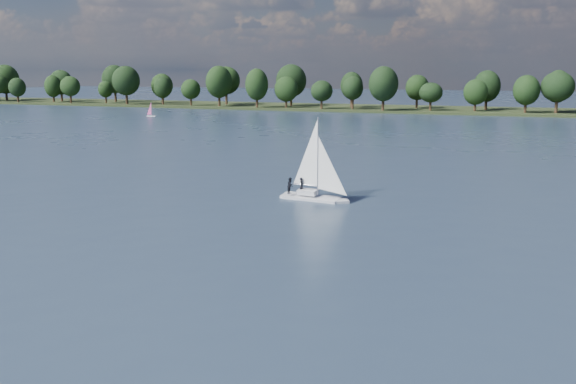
# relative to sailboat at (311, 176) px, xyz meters

# --- Properties ---
(ground) EXTENTS (700.00, 700.00, 0.00)m
(ground) POSITION_rel_sailboat_xyz_m (-10.03, 52.33, -2.68)
(ground) COLOR #233342
(ground) RESTS_ON ground
(far_shore) EXTENTS (660.00, 40.00, 1.50)m
(far_shore) POSITION_rel_sailboat_xyz_m (-10.03, 164.33, -2.68)
(far_shore) COLOR black
(far_shore) RESTS_ON ground
(sailboat) EXTENTS (7.48, 2.89, 9.59)m
(sailboat) POSITION_rel_sailboat_xyz_m (0.00, 0.00, 0.00)
(sailboat) COLOR silver
(sailboat) RESTS_ON ground
(dinghy_pink) EXTENTS (3.00, 1.43, 4.64)m
(dinghy_pink) POSITION_rel_sailboat_xyz_m (-87.96, 104.79, -1.58)
(dinghy_pink) COLOR white
(dinghy_pink) RESTS_ON ground
(treeline) EXTENTS (562.41, 74.06, 17.74)m
(treeline) POSITION_rel_sailboat_xyz_m (-25.01, 160.80, 5.40)
(treeline) COLOR black
(treeline) RESTS_ON ground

